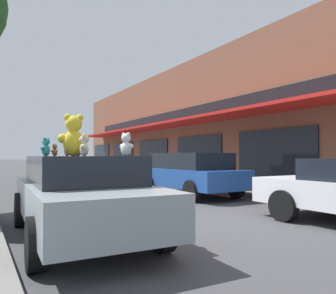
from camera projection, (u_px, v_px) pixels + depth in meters
name	position (u px, v px, depth m)	size (l,w,h in m)	color
ground_plane	(191.00, 220.00, 6.98)	(260.00, 260.00, 0.00)	#424244
sidewalk_far	(328.00, 200.00, 9.42)	(2.40, 90.00, 0.17)	slate
storefront_row	(272.00, 124.00, 19.82)	(12.77, 35.22, 6.60)	brown
plush_art_car	(81.00, 193.00, 5.48)	(2.05, 4.54, 1.36)	#8C999E
teddy_bear_giant	(74.00, 136.00, 5.80)	(0.57, 0.37, 0.75)	yellow
teddy_bear_brown	(55.00, 150.00, 6.29)	(0.16, 0.15, 0.23)	olive
teddy_bear_white	(126.00, 145.00, 5.21)	(0.21, 0.29, 0.38)	white
teddy_bear_blue	(78.00, 148.00, 6.43)	(0.25, 0.16, 0.35)	blue
teddy_bear_teal	(46.00, 147.00, 5.21)	(0.20, 0.21, 0.30)	teal
teddy_bear_pink	(67.00, 150.00, 6.09)	(0.14, 0.16, 0.22)	pink
teddy_bear_cream	(84.00, 146.00, 5.58)	(0.21, 0.28, 0.38)	beige
parked_car_far_center	(190.00, 172.00, 11.21)	(1.95, 4.23, 1.46)	#1E4793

